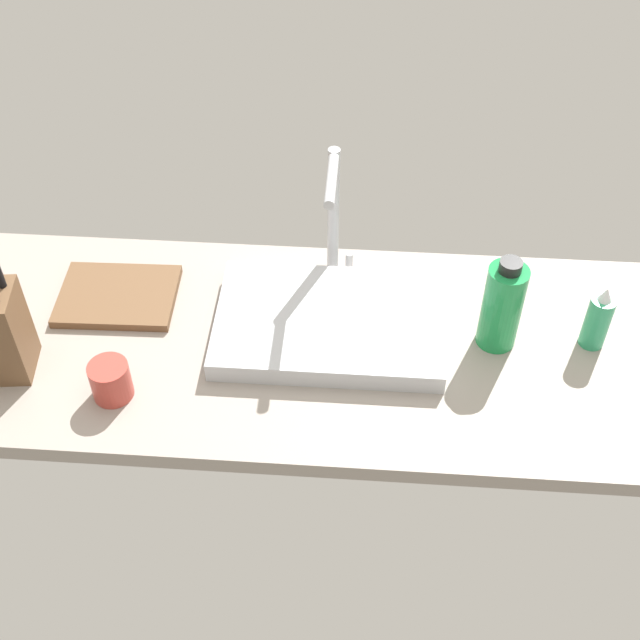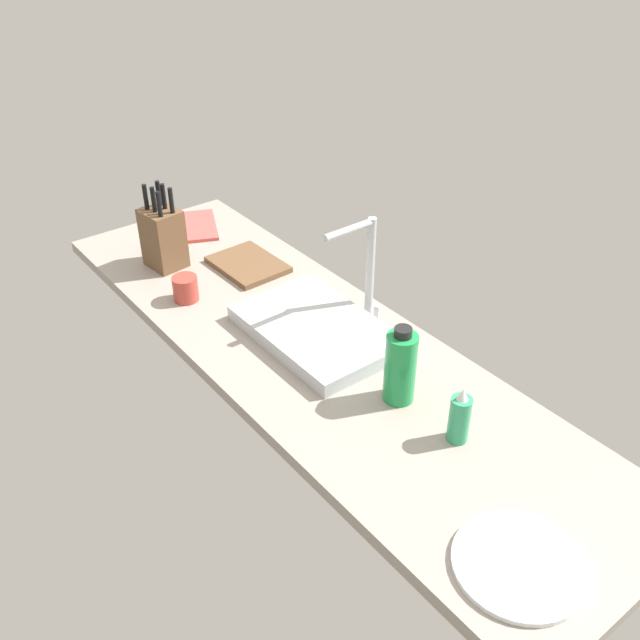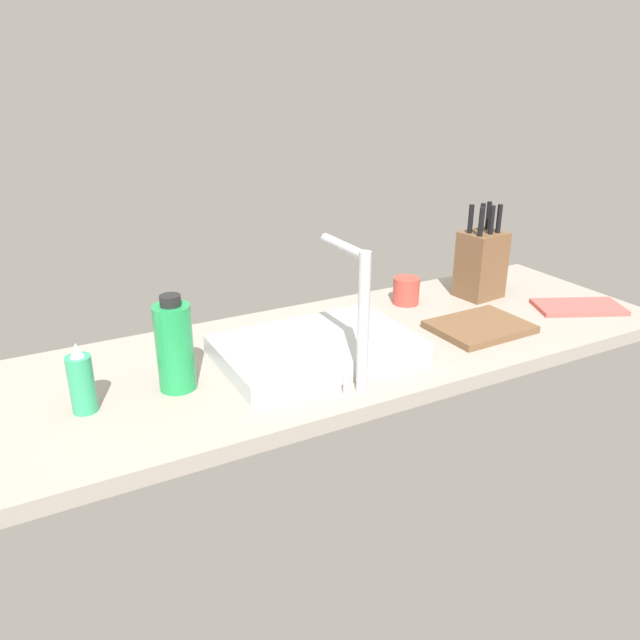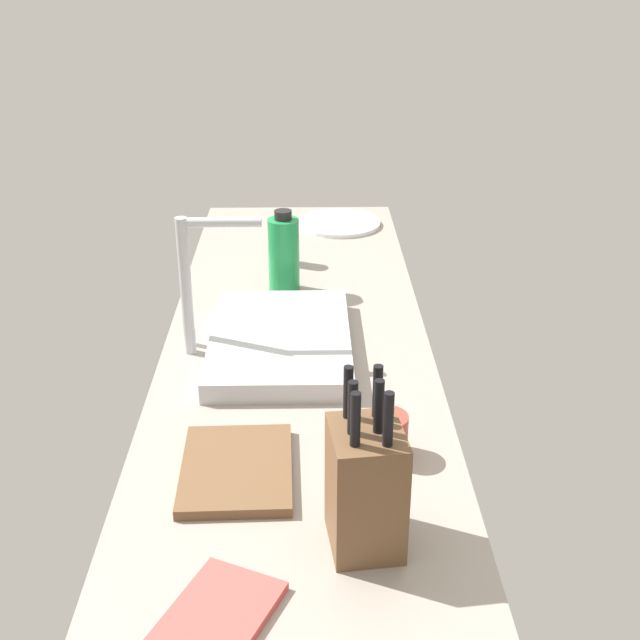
{
  "view_description": "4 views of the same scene",
  "coord_description": "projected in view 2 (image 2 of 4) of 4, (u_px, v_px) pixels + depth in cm",
  "views": [
    {
      "loc": [
        4.05,
        -111.74,
        123.76
      ],
      "look_at": [
        -3.81,
        -1.58,
        11.68
      ],
      "focal_mm": 47.27,
      "sensor_mm": 36.0,
      "label": 1
    },
    {
      "loc": [
        122.61,
        -92.07,
        114.52
      ],
      "look_at": [
        -1.19,
        3.74,
        9.41
      ],
      "focal_mm": 39.57,
      "sensor_mm": 36.0,
      "label": 2
    },
    {
      "loc": [
        57.99,
        117.91,
        65.16
      ],
      "look_at": [
        -2.93,
        4.14,
        12.65
      ],
      "focal_mm": 34.65,
      "sensor_mm": 36.0,
      "label": 3
    },
    {
      "loc": [
        -158.14,
        -2.16,
        84.56
      ],
      "look_at": [
        -5.35,
        -4.84,
        11.98
      ],
      "focal_mm": 46.34,
      "sensor_mm": 36.0,
      "label": 4
    }
  ],
  "objects": [
    {
      "name": "coffee_mug",
      "position": [
        185.0,
        288.0,
        2.06
      ],
      "size": [
        7.42,
        7.42,
        7.54
      ],
      "primitive_type": "cylinder",
      "color": "#B23D33",
      "rests_on": "countertop_slab"
    },
    {
      "name": "water_bottle",
      "position": [
        400.0,
        367.0,
        1.66
      ],
      "size": [
        7.63,
        7.63,
        20.48
      ],
      "color": "#1E8E47",
      "rests_on": "countertop_slab"
    },
    {
      "name": "soap_bottle",
      "position": [
        459.0,
        418.0,
        1.56
      ],
      "size": [
        4.85,
        4.85,
        14.39
      ],
      "color": "#2D9966",
      "rests_on": "countertop_slab"
    },
    {
      "name": "dish_towel",
      "position": [
        198.0,
        226.0,
        2.47
      ],
      "size": [
        26.32,
        20.89,
        1.2
      ],
      "primitive_type": "cube",
      "rotation": [
        0.0,
        0.0,
        -0.43
      ],
      "color": "#CC4C47",
      "rests_on": "countertop_slab"
    },
    {
      "name": "knife_block",
      "position": [
        163.0,
        237.0,
        2.2
      ],
      "size": [
        12.85,
        11.38,
        27.02
      ],
      "rotation": [
        0.0,
        0.0,
        0.12
      ],
      "color": "brown",
      "rests_on": "countertop_slab"
    },
    {
      "name": "countertop_slab",
      "position": [
        312.0,
        350.0,
        1.9
      ],
      "size": [
        194.35,
        57.27,
        3.5
      ],
      "primitive_type": "cube",
      "color": "gray",
      "rests_on": "ground"
    },
    {
      "name": "dinner_plate",
      "position": [
        519.0,
        564.0,
        1.31
      ],
      "size": [
        25.1,
        25.1,
        1.2
      ],
      "primitive_type": "cylinder",
      "color": "white",
      "rests_on": "countertop_slab"
    },
    {
      "name": "sink_basin",
      "position": [
        317.0,
        330.0,
        1.91
      ],
      "size": [
        44.4,
        29.34,
        4.22
      ],
      "primitive_type": "cube",
      "color": "#B7BABF",
      "rests_on": "countertop_slab"
    },
    {
      "name": "cutting_board",
      "position": [
        248.0,
        264.0,
        2.24
      ],
      "size": [
        24.14,
        18.65,
        1.8
      ],
      "primitive_type": "cube",
      "rotation": [
        0.0,
        0.0,
        0.03
      ],
      "color": "brown",
      "rests_on": "countertop_slab"
    },
    {
      "name": "faucet",
      "position": [
        365.0,
        260.0,
        1.91
      ],
      "size": [
        5.5,
        17.09,
        29.77
      ],
      "color": "#B7BABF",
      "rests_on": "countertop_slab"
    }
  ]
}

